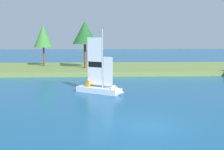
# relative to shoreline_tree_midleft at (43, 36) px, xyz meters

# --- Properties ---
(ground_plane) EXTENTS (200.00, 200.00, 0.00)m
(ground_plane) POSITION_rel_shoreline_tree_midleft_xyz_m (10.95, -27.09, -5.14)
(ground_plane) COLOR #195684
(shore_bank) EXTENTS (80.00, 13.49, 0.61)m
(shore_bank) POSITION_rel_shoreline_tree_midleft_xyz_m (10.95, -1.04, -4.84)
(shore_bank) COLOR olive
(shore_bank) RESTS_ON ground
(shoreline_tree_midleft) EXTENTS (2.79, 2.79, 6.26)m
(shoreline_tree_midleft) POSITION_rel_shoreline_tree_midleft_xyz_m (0.00, 0.00, 0.00)
(shoreline_tree_midleft) COLOR brown
(shoreline_tree_midleft) RESTS_ON shore_bank
(shoreline_tree_centre) EXTENTS (3.45, 3.45, 6.59)m
(shoreline_tree_centre) POSITION_rel_shoreline_tree_midleft_xyz_m (6.36, -2.85, 0.42)
(shoreline_tree_centre) COLOR brown
(shoreline_tree_centre) RESTS_ON shore_bank
(sailboat) EXTENTS (4.59, 3.53, 5.99)m
(sailboat) POSITION_rel_shoreline_tree_midleft_xyz_m (8.83, -17.97, -4.71)
(sailboat) COLOR silver
(sailboat) RESTS_ON ground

